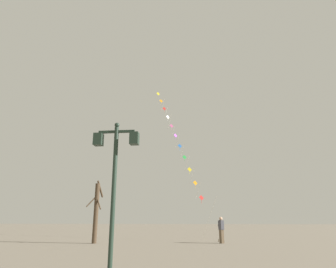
{
  "coord_description": "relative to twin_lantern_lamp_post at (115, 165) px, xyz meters",
  "views": [
    {
      "loc": [
        0.65,
        -2.95,
        1.56
      ],
      "look_at": [
        -1.36,
        16.15,
        7.12
      ],
      "focal_mm": 31.55,
      "sensor_mm": 36.0,
      "label": 1
    }
  ],
  "objects": [
    {
      "name": "ground_plane",
      "position": [
        2.0,
        13.88,
        -3.22
      ],
      "size": [
        160.0,
        160.0,
        0.0
      ],
      "primitive_type": "plane",
      "color": "#756B5B"
    },
    {
      "name": "twin_lantern_lamp_post",
      "position": [
        0.0,
        0.0,
        0.0
      ],
      "size": [
        1.48,
        0.28,
        4.64
      ],
      "color": "#1E2D23",
      "rests_on": "ground_plane"
    },
    {
      "name": "kite_train",
      "position": [
        0.73,
        18.98,
        5.58
      ],
      "size": [
        6.13,
        10.07,
        16.37
      ],
      "color": "brown",
      "rests_on": "ground_plane"
    },
    {
      "name": "bare_tree",
      "position": [
        -4.47,
        11.28,
        -1.12
      ],
      "size": [
        1.11,
        1.41,
        4.2
      ],
      "color": "#423323",
      "rests_on": "ground_plane"
    },
    {
      "name": "kite_flyer",
      "position": [
        4.06,
        12.26,
        -2.32
      ],
      "size": [
        0.42,
        0.61,
        1.71
      ],
      "rotation": [
        0.0,
        0.0,
        2.04
      ],
      "color": "brown",
      "rests_on": "ground_plane"
    }
  ]
}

